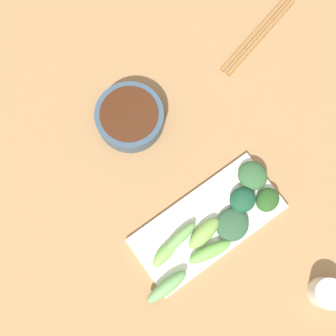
# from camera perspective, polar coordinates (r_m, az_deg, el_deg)

# --- Properties ---
(tabletop) EXTENTS (2.10, 2.10, 0.02)m
(tabletop) POSITION_cam_1_polar(r_m,az_deg,el_deg) (0.89, 0.62, -0.32)
(tabletop) COLOR #977047
(tabletop) RESTS_ON ground
(sauce_bowl) EXTENTS (0.14, 0.14, 0.05)m
(sauce_bowl) POSITION_cam_1_polar(r_m,az_deg,el_deg) (0.89, -5.02, 6.65)
(sauce_bowl) COLOR #344959
(sauce_bowl) RESTS_ON tabletop
(serving_plate) EXTENTS (0.13, 0.30, 0.01)m
(serving_plate) POSITION_cam_1_polar(r_m,az_deg,el_deg) (0.86, 5.17, -7.25)
(serving_plate) COLOR silver
(serving_plate) RESTS_ON tabletop
(broccoli_stalk_0) EXTENTS (0.04, 0.08, 0.03)m
(broccoli_stalk_0) POSITION_cam_1_polar(r_m,az_deg,el_deg) (0.84, 4.76, -8.50)
(broccoli_stalk_0) COLOR #749F46
(broccoli_stalk_0) RESTS_ON serving_plate
(broccoli_stalk_1) EXTENTS (0.03, 0.09, 0.03)m
(broccoli_stalk_1) POSITION_cam_1_polar(r_m,az_deg,el_deg) (0.84, -0.15, -15.29)
(broccoli_stalk_1) COLOR #679F59
(broccoli_stalk_1) RESTS_ON serving_plate
(broccoli_stalk_2) EXTENTS (0.04, 0.09, 0.02)m
(broccoli_stalk_2) POSITION_cam_1_polar(r_m,az_deg,el_deg) (0.84, 5.51, -10.87)
(broccoli_stalk_2) COLOR #64A344
(broccoli_stalk_2) RESTS_ON serving_plate
(broccoli_leafy_3) EXTENTS (0.07, 0.07, 0.03)m
(broccoli_leafy_3) POSITION_cam_1_polar(r_m,az_deg,el_deg) (0.87, 11.04, -0.99)
(broccoli_leafy_3) COLOR #2D562F
(broccoli_leafy_3) RESTS_ON serving_plate
(broccoli_leafy_4) EXTENTS (0.05, 0.05, 0.03)m
(broccoli_leafy_4) POSITION_cam_1_polar(r_m,az_deg,el_deg) (0.86, 9.76, -4.13)
(broccoli_leafy_4) COLOR #17452C
(broccoli_leafy_4) RESTS_ON serving_plate
(broccoli_stalk_5) EXTENTS (0.03, 0.09, 0.03)m
(broccoli_stalk_5) POSITION_cam_1_polar(r_m,az_deg,el_deg) (0.84, 1.52, -9.10)
(broccoli_stalk_5) COLOR #6AA151
(broccoli_stalk_5) RESTS_ON serving_plate
(broccoli_leafy_6) EXTENTS (0.08, 0.08, 0.02)m
(broccoli_leafy_6) POSITION_cam_1_polar(r_m,az_deg,el_deg) (0.85, 8.44, -7.34)
(broccoli_leafy_6) COLOR #294D32
(broccoli_leafy_6) RESTS_ON serving_plate
(broccoli_leafy_7) EXTENTS (0.05, 0.06, 0.02)m
(broccoli_leafy_7) POSITION_cam_1_polar(r_m,az_deg,el_deg) (0.87, 12.94, -4.08)
(broccoli_leafy_7) COLOR #234B1C
(broccoli_leafy_7) RESTS_ON serving_plate
(broccoli_stalk_8) EXTENTS (0.04, 0.07, 0.02)m
(broccoli_stalk_8) POSITION_cam_1_polar(r_m,az_deg,el_deg) (0.84, -0.41, -11.15)
(broccoli_stalk_8) COLOR #75B54B
(broccoli_stalk_8) RESTS_ON serving_plate
(chopsticks) EXTENTS (0.08, 0.23, 0.01)m
(chopsticks) POSITION_cam_1_polar(r_m,az_deg,el_deg) (1.00, 11.75, 16.72)
(chopsticks) COLOR olive
(chopsticks) RESTS_ON tabletop
(tea_cup) EXTENTS (0.06, 0.06, 0.05)m
(tea_cup) POSITION_cam_1_polar(r_m,az_deg,el_deg) (0.89, 20.02, -15.14)
(tea_cup) COLOR white
(tea_cup) RESTS_ON tabletop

